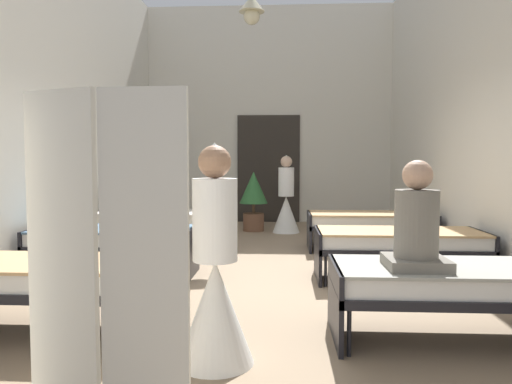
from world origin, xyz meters
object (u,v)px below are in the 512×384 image
bed_left_row_0 (31,277)px  nurse_mid_aisle (215,286)px  bed_left_row_1 (114,239)px  patient_seated_primary (416,228)px  bed_right_row_1 (399,242)px  nurse_near_aisle (286,205)px  potted_plant (254,196)px  bed_right_row_0 (459,283)px  bed_left_row_2 (156,220)px  bed_right_row_2 (370,222)px  privacy_screen (58,270)px

bed_left_row_0 → nurse_mid_aisle: 1.64m
bed_left_row_1 → patient_seated_primary: patient_seated_primary is taller
bed_left_row_0 → bed_right_row_1: bearing=29.6°
nurse_near_aisle → bed_right_row_1: bearing=-91.5°
bed_left_row_0 → potted_plant: bearing=76.1°
nurse_mid_aisle → bed_right_row_0: bearing=-28.9°
bed_left_row_2 → nurse_mid_aisle: size_ratio=1.28×
bed_right_row_0 → bed_right_row_2: bearing=90.0°
patient_seated_primary → bed_left_row_2: bearing=127.6°
privacy_screen → bed_left_row_2: bearing=120.6°
bed_left_row_1 → bed_left_row_0: bearing=-90.0°
bed_left_row_2 → nurse_near_aisle: size_ratio=1.28×
bed_left_row_0 → bed_right_row_2: (3.34, 3.80, 0.00)m
potted_plant → bed_left_row_2: bearing=-126.2°
bed_right_row_1 → bed_left_row_2: size_ratio=1.00×
nurse_mid_aisle → bed_left_row_1: bearing=77.6°
patient_seated_primary → privacy_screen: bearing=-145.5°
bed_left_row_2 → bed_right_row_2: same height
bed_right_row_1 → bed_left_row_0: bearing=-150.4°
bed_left_row_2 → nurse_near_aisle: nurse_near_aisle is taller
bed_right_row_0 → bed_left_row_2: (-3.34, 3.80, 0.00)m
bed_right_row_2 → patient_seated_primary: size_ratio=2.37×
bed_left_row_2 → nurse_mid_aisle: (1.56, -4.32, 0.09)m
bed_left_row_1 → potted_plant: size_ratio=1.63×
bed_left_row_2 → bed_right_row_2: bearing=0.0°
bed_left_row_0 → bed_left_row_2: 3.80m
bed_right_row_1 → bed_right_row_2: size_ratio=1.00×
nurse_near_aisle → potted_plant: (-0.64, 0.18, 0.17)m
patient_seated_primary → nurse_near_aisle: bearing=99.3°
bed_left_row_2 → bed_right_row_2: (3.34, 0.00, 0.00)m
bed_right_row_2 → patient_seated_primary: patient_seated_primary is taller
bed_left_row_0 → patient_seated_primary: 3.02m
bed_right_row_0 → bed_right_row_1: bearing=90.0°
nurse_near_aisle → potted_plant: size_ratio=1.27×
nurse_near_aisle → patient_seated_primary: nurse_near_aisle is taller
bed_right_row_1 → patient_seated_primary: size_ratio=2.37×
bed_right_row_1 → potted_plant: bearing=116.5°
bed_right_row_2 → nurse_mid_aisle: bearing=-112.5°
potted_plant → privacy_screen: (-0.47, -7.24, 0.15)m
bed_right_row_1 → nurse_near_aisle: size_ratio=1.28×
bed_left_row_2 → patient_seated_primary: (2.99, -3.89, 0.43)m
bed_left_row_1 → potted_plant: (1.42, 3.84, 0.26)m
bed_right_row_1 → potted_plant: (-1.92, 3.84, 0.26)m
bed_right_row_0 → patient_seated_primary: 0.56m
bed_right_row_1 → nurse_near_aisle: (-1.28, 3.66, 0.09)m
bed_left_row_0 → privacy_screen: bearing=-57.6°
bed_left_row_1 → potted_plant: potted_plant is taller
bed_left_row_1 → potted_plant: bearing=69.7°
bed_left_row_0 → nurse_near_aisle: 5.93m
bed_left_row_0 → bed_right_row_0: (3.34, 0.00, 0.00)m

